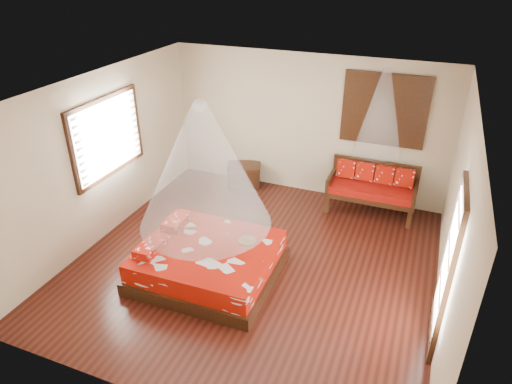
% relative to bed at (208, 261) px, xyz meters
% --- Properties ---
extents(room, '(5.54, 5.54, 2.84)m').
position_rel_bed_xyz_m(room, '(0.56, 0.53, 1.15)').
color(room, black).
rests_on(room, ground).
extents(bed, '(2.06, 1.87, 0.64)m').
position_rel_bed_xyz_m(bed, '(0.00, 0.00, 0.00)').
color(bed, black).
rests_on(bed, floor).
extents(daybed, '(1.62, 0.72, 0.94)m').
position_rel_bed_xyz_m(daybed, '(2.00, 2.90, 0.27)').
color(daybed, black).
rests_on(daybed, floor).
extents(storage_chest, '(0.82, 0.71, 0.48)m').
position_rel_bed_xyz_m(storage_chest, '(-0.65, 2.98, -0.01)').
color(storage_chest, black).
rests_on(storage_chest, floor).
extents(shutter_panel, '(1.52, 0.06, 1.32)m').
position_rel_bed_xyz_m(shutter_panel, '(2.00, 3.24, 1.65)').
color(shutter_panel, black).
rests_on(shutter_panel, wall_back).
extents(window_left, '(0.10, 1.74, 1.34)m').
position_rel_bed_xyz_m(window_left, '(-2.15, 0.73, 1.45)').
color(window_left, black).
rests_on(window_left, wall_left).
extents(glazed_door, '(0.08, 1.02, 2.16)m').
position_rel_bed_xyz_m(glazed_door, '(3.28, -0.07, 0.82)').
color(glazed_door, black).
rests_on(glazed_door, floor).
extents(wine_tray, '(0.27, 0.27, 0.22)m').
position_rel_bed_xyz_m(wine_tray, '(0.51, 0.36, 0.31)').
color(wine_tray, brown).
rests_on(wine_tray, bed).
extents(mosquito_net_main, '(1.89, 1.89, 1.80)m').
position_rel_bed_xyz_m(mosquito_net_main, '(0.02, 0.00, 1.60)').
color(mosquito_net_main, white).
rests_on(mosquito_net_main, ceiling).
extents(mosquito_net_daybed, '(0.83, 0.83, 1.50)m').
position_rel_bed_xyz_m(mosquito_net_daybed, '(2.00, 2.78, 1.75)').
color(mosquito_net_daybed, white).
rests_on(mosquito_net_daybed, ceiling).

